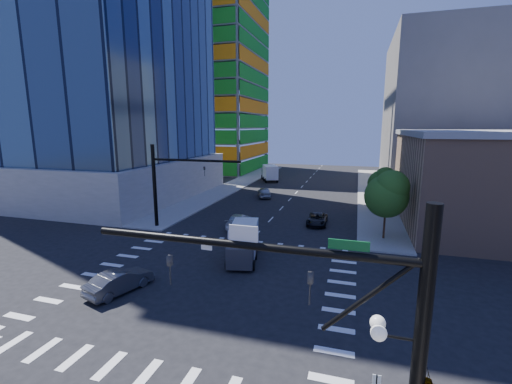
% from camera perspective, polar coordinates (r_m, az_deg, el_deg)
% --- Properties ---
extents(ground, '(160.00, 160.00, 0.00)m').
position_cam_1_polar(ground, '(25.29, -7.85, -15.05)').
color(ground, black).
rests_on(ground, ground).
extents(road_markings, '(20.00, 20.00, 0.01)m').
position_cam_1_polar(road_markings, '(25.29, -7.85, -15.04)').
color(road_markings, silver).
rests_on(road_markings, ground).
extents(sidewalk_ne, '(5.00, 60.00, 0.15)m').
position_cam_1_polar(sidewalk_ne, '(61.69, 18.93, 0.05)').
color(sidewalk_ne, gray).
rests_on(sidewalk_ne, ground).
extents(sidewalk_nw, '(5.00, 60.00, 0.15)m').
position_cam_1_polar(sidewalk_nw, '(65.47, -3.47, 1.22)').
color(sidewalk_nw, gray).
rests_on(sidewalk_nw, ground).
extents(construction_building, '(25.16, 34.50, 70.60)m').
position_cam_1_polar(construction_building, '(91.51, -8.01, 19.30)').
color(construction_building, gray).
rests_on(construction_building, ground).
extents(commercial_building, '(20.50, 22.50, 10.60)m').
position_cam_1_polar(commercial_building, '(45.70, 36.05, 1.61)').
color(commercial_building, tan).
rests_on(commercial_building, ground).
extents(bg_building_ne, '(24.00, 30.00, 28.00)m').
position_cam_1_polar(bg_building_ne, '(77.68, 30.11, 11.63)').
color(bg_building_ne, '#67635D').
rests_on(bg_building_ne, ground).
extents(signal_mast_se, '(10.51, 2.48, 9.00)m').
position_cam_1_polar(signal_mast_se, '(10.98, 20.64, -22.99)').
color(signal_mast_se, black).
rests_on(signal_mast_se, sidewalk_se).
extents(signal_mast_nw, '(10.20, 0.40, 9.00)m').
position_cam_1_polar(signal_mast_nw, '(38.05, -14.71, 2.17)').
color(signal_mast_nw, black).
rests_on(signal_mast_nw, sidewalk_nw).
extents(tree_south, '(4.16, 4.16, 6.82)m').
position_cam_1_polar(tree_south, '(35.26, 21.15, -0.21)').
color(tree_south, '#382316').
rests_on(tree_south, sidewalk_ne).
extents(tree_north, '(3.54, 3.52, 5.78)m').
position_cam_1_polar(tree_north, '(47.20, 20.37, 1.62)').
color(tree_north, '#382316').
rests_on(tree_north, sidewalk_ne).
extents(car_nb_far, '(2.19, 4.63, 1.28)m').
position_cam_1_polar(car_nb_far, '(39.71, 10.16, -4.46)').
color(car_nb_far, black).
rests_on(car_nb_far, ground).
extents(car_sb_near, '(2.59, 5.29, 1.48)m').
position_cam_1_polar(car_sb_near, '(38.09, -2.91, -4.80)').
color(car_sb_near, silver).
rests_on(car_sb_near, ground).
extents(car_sb_mid, '(3.39, 5.04, 1.59)m').
position_cam_1_polar(car_sb_mid, '(54.09, 1.40, -0.03)').
color(car_sb_mid, '#A0A3A7').
rests_on(car_sb_mid, ground).
extents(car_sb_cross, '(2.90, 4.89, 1.52)m').
position_cam_1_polar(car_sb_cross, '(25.52, -21.75, -13.63)').
color(car_sb_cross, '#4A4B4F').
rests_on(car_sb_cross, ground).
extents(box_truck_near, '(3.40, 5.79, 2.84)m').
position_cam_1_polar(box_truck_near, '(28.87, -2.17, -8.89)').
color(box_truck_near, black).
rests_on(box_truck_near, ground).
extents(box_truck_far, '(4.90, 6.74, 3.26)m').
position_cam_1_polar(box_truck_far, '(70.60, 2.25, 3.05)').
color(box_truck_far, black).
rests_on(box_truck_far, ground).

